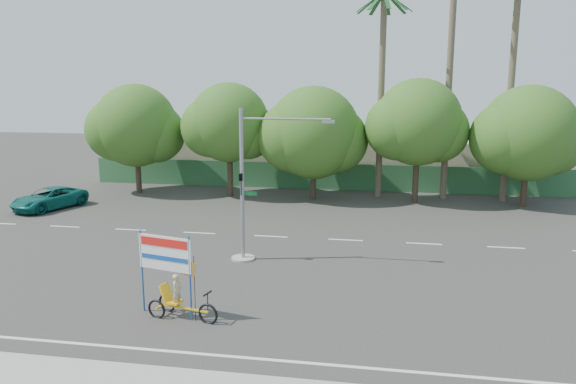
# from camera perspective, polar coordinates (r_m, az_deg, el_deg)

# --- Properties ---
(ground) EXTENTS (120.00, 120.00, 0.00)m
(ground) POSITION_cam_1_polar(r_m,az_deg,el_deg) (22.30, -0.80, -10.35)
(ground) COLOR #33302D
(ground) RESTS_ON ground
(fence) EXTENTS (38.00, 0.08, 2.00)m
(fence) POSITION_cam_1_polar(r_m,az_deg,el_deg) (42.65, 4.49, 1.56)
(fence) COLOR #336B3D
(fence) RESTS_ON ground
(building_left) EXTENTS (12.00, 8.00, 4.00)m
(building_left) POSITION_cam_1_polar(r_m,az_deg,el_deg) (48.77, -6.79, 3.94)
(building_left) COLOR beige
(building_left) RESTS_ON ground
(building_right) EXTENTS (14.00, 8.00, 3.60)m
(building_right) POSITION_cam_1_polar(r_m,az_deg,el_deg) (46.99, 14.80, 3.12)
(building_right) COLOR beige
(building_right) RESTS_ON ground
(tree_far_left) EXTENTS (7.14, 6.00, 7.96)m
(tree_far_left) POSITION_cam_1_polar(r_m,az_deg,el_deg) (42.46, -15.25, 6.27)
(tree_far_left) COLOR #473828
(tree_far_left) RESTS_ON ground
(tree_left) EXTENTS (6.66, 5.60, 8.07)m
(tree_left) POSITION_cam_1_polar(r_m,az_deg,el_deg) (39.99, -6.07, 6.74)
(tree_left) COLOR #473828
(tree_left) RESTS_ON ground
(tree_center) EXTENTS (7.62, 6.40, 7.85)m
(tree_center) POSITION_cam_1_polar(r_m,az_deg,el_deg) (38.85, 2.53, 5.78)
(tree_center) COLOR #473828
(tree_center) RESTS_ON ground
(tree_right) EXTENTS (6.90, 5.80, 8.36)m
(tree_right) POSITION_cam_1_polar(r_m,az_deg,el_deg) (38.54, 13.00, 6.61)
(tree_right) COLOR #473828
(tree_right) RESTS_ON ground
(tree_far_right) EXTENTS (7.38, 6.20, 7.94)m
(tree_far_right) POSITION_cam_1_polar(r_m,az_deg,el_deg) (39.60, 23.16, 5.24)
(tree_far_right) COLOR #473828
(tree_far_right) RESTS_ON ground
(palm_tall) EXTENTS (3.73, 3.79, 17.45)m
(palm_tall) POSITION_cam_1_polar(r_m,az_deg,el_deg) (40.14, 16.23, 14.11)
(palm_tall) COLOR #70604C
(palm_tall) RESTS_ON ground
(palm_mid) EXTENTS (3.73, 3.79, 15.45)m
(palm_mid) POSITION_cam_1_polar(r_m,az_deg,el_deg) (40.71, 21.88, 12.20)
(palm_mid) COLOR #70604C
(palm_mid) RESTS_ON ground
(palm_short) EXTENTS (3.73, 3.79, 14.45)m
(palm_short) POSITION_cam_1_polar(r_m,az_deg,el_deg) (39.86, 9.52, 12.11)
(palm_short) COLOR #70604C
(palm_short) RESTS_ON ground
(traffic_signal) EXTENTS (4.72, 1.10, 7.00)m
(traffic_signal) POSITION_cam_1_polar(r_m,az_deg,el_deg) (25.63, -4.02, -0.66)
(traffic_signal) COLOR gray
(traffic_signal) RESTS_ON ground
(trike_billboard) EXTENTS (3.06, 1.13, 3.08)m
(trike_billboard) POSITION_cam_1_polar(r_m,az_deg,el_deg) (20.29, -11.59, -9.10)
(trike_billboard) COLOR black
(trike_billboard) RESTS_ON ground
(pickup_truck) EXTENTS (3.83, 5.39, 1.37)m
(pickup_truck) POSITION_cam_1_polar(r_m,az_deg,el_deg) (39.45, -23.10, -0.60)
(pickup_truck) COLOR #0D6159
(pickup_truck) RESTS_ON ground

